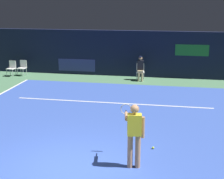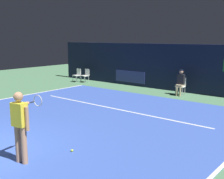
# 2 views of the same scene
# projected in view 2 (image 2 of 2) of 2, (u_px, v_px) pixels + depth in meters

# --- Properties ---
(ground_plane) EXTENTS (33.91, 33.91, 0.00)m
(ground_plane) POSITION_uv_depth(u_px,v_px,m) (84.00, 118.00, 10.60)
(ground_plane) COLOR #4C7A56
(court_surface) EXTENTS (10.79, 10.32, 0.01)m
(court_surface) POSITION_uv_depth(u_px,v_px,m) (84.00, 118.00, 10.60)
(court_surface) COLOR #3856B2
(court_surface) RESTS_ON ground
(line_sideline_right) EXTENTS (0.10, 10.32, 0.01)m
(line_sideline_right) POSITION_uv_depth(u_px,v_px,m) (6.00, 98.00, 13.96)
(line_sideline_right) COLOR white
(line_sideline_right) RESTS_ON court_surface
(line_service) EXTENTS (8.42, 0.10, 0.01)m
(line_service) POSITION_uv_depth(u_px,v_px,m) (115.00, 109.00, 11.97)
(line_service) COLOR white
(line_service) RESTS_ON court_surface
(back_wall) EXTENTS (17.46, 0.33, 2.60)m
(back_wall) POSITION_uv_depth(u_px,v_px,m) (176.00, 68.00, 15.83)
(back_wall) COLOR #141933
(back_wall) RESTS_ON ground
(tennis_player) EXTENTS (0.74, 0.93, 1.73)m
(tennis_player) POSITION_uv_depth(u_px,v_px,m) (21.00, 123.00, 6.69)
(tennis_player) COLOR tan
(tennis_player) RESTS_ON ground
(line_judge_on_chair) EXTENTS (0.48, 0.56, 1.32)m
(line_judge_on_chair) POSITION_uv_depth(u_px,v_px,m) (180.00, 82.00, 14.69)
(line_judge_on_chair) COLOR white
(line_judge_on_chair) RESTS_ON ground
(courtside_chair_near) EXTENTS (0.49, 0.47, 0.88)m
(courtside_chair_near) POSITION_uv_depth(u_px,v_px,m) (86.00, 75.00, 19.02)
(courtside_chair_near) COLOR white
(courtside_chair_near) RESTS_ON ground
(courtside_chair_far) EXTENTS (0.48, 0.45, 0.88)m
(courtside_chair_far) POSITION_uv_depth(u_px,v_px,m) (77.00, 74.00, 19.19)
(courtside_chair_far) COLOR white
(courtside_chair_far) RESTS_ON ground
(tennis_ball) EXTENTS (0.07, 0.07, 0.07)m
(tennis_ball) POSITION_uv_depth(u_px,v_px,m) (72.00, 150.00, 7.48)
(tennis_ball) COLOR #CCE033
(tennis_ball) RESTS_ON court_surface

